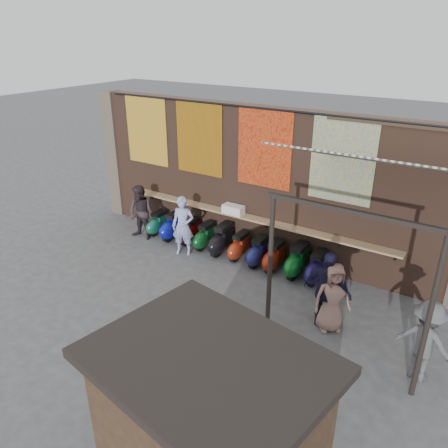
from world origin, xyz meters
name	(u,v)px	position (x,y,z in m)	size (l,w,h in m)	color
ground	(200,293)	(0.00, 0.00, 0.00)	(70.00, 70.00, 0.00)	#474749
brick_wall	(257,182)	(0.00, 2.70, 2.00)	(10.00, 0.40, 4.00)	brown
pier_left	(116,154)	(-5.20, 2.70, 2.00)	(0.50, 0.50, 4.00)	#4C4238
eating_counter	(249,218)	(0.00, 2.33, 1.10)	(8.00, 0.32, 0.05)	#9E7A51
shelf_box	(233,209)	(-0.48, 2.30, 1.24)	(0.59, 0.30, 0.24)	white
tapestry_redgold	(147,131)	(-3.60, 2.48, 3.00)	(1.50, 0.02, 2.00)	#903414
tapestry_sun	(199,139)	(-1.70, 2.48, 3.00)	(1.50, 0.02, 2.00)	orange
tapestry_orange	(264,149)	(0.30, 2.48, 3.00)	(1.50, 0.02, 2.00)	#C94719
tapestry_multi	(342,160)	(2.30, 2.48, 3.00)	(1.50, 0.02, 2.00)	#2B54A0
hang_rail	(255,107)	(0.00, 2.47, 3.98)	(0.06, 0.06, 9.50)	black
scooter_stool_0	(158,223)	(-2.97, 2.01, 0.35)	(0.33, 0.73, 0.70)	#19664C
scooter_stool_1	(173,226)	(-2.37, 1.99, 0.40)	(0.38, 0.84, 0.80)	#0E169B
scooter_stool_2	(191,231)	(-1.77, 2.04, 0.36)	(0.34, 0.75, 0.72)	#9E0C0C
scooter_stool_3	(205,236)	(-1.22, 2.00, 0.36)	(0.35, 0.77, 0.73)	#0E471D
scooter_stool_4	(222,240)	(-0.65, 1.98, 0.42)	(0.39, 0.87, 0.83)	black
scooter_stool_5	(239,246)	(-0.09, 1.98, 0.36)	(0.34, 0.75, 0.71)	maroon
scooter_stool_6	(259,252)	(0.52, 1.96, 0.38)	(0.36, 0.80, 0.76)	navy
scooter_stool_7	(275,256)	(0.99, 1.95, 0.38)	(0.36, 0.80, 0.76)	maroon
scooter_stool_8	(297,261)	(1.60, 2.00, 0.41)	(0.39, 0.87, 0.83)	#0D5B1E
scooter_stool_9	(317,268)	(2.13, 1.97, 0.39)	(0.37, 0.82, 0.78)	#1A1349
diner_left	(183,226)	(-1.53, 1.40, 0.83)	(0.61, 0.40, 1.67)	#939BD6
diner_right	(141,213)	(-3.16, 1.51, 0.82)	(0.79, 0.62, 1.63)	#2F242A
shopper_navy	(327,291)	(2.93, 0.40, 0.86)	(1.01, 0.42, 1.72)	#171632
shopper_grey	(425,341)	(4.90, -0.11, 0.79)	(1.02, 0.59, 1.58)	#505154
shopper_tan	(332,297)	(3.06, 0.37, 0.76)	(0.75, 0.49, 1.53)	#966A60
market_stall	(210,447)	(3.13, -4.13, 1.23)	(2.26, 1.70, 2.45)	black
stall_roof	(208,362)	(3.13, -4.13, 2.51)	(2.53, 1.95, 0.12)	black
stall_sign	(257,371)	(3.28, -3.27, 1.78)	(1.20, 0.04, 0.50)	gold
stall_shelf	(255,422)	(3.28, -3.27, 0.89)	(1.88, 0.10, 0.06)	#473321
awning_canvas	(382,161)	(3.50, 0.90, 3.55)	(3.20, 3.40, 0.03)	beige
awning_ledger	(405,124)	(3.50, 2.49, 3.95)	(3.30, 0.08, 0.12)	#33261C
awning_header	(353,212)	(3.50, -0.60, 3.08)	(3.00, 0.08, 0.08)	black
awning_post_left	(270,271)	(2.10, -0.60, 1.55)	(0.09, 0.09, 3.10)	black
awning_post_right	(428,320)	(4.90, -0.60, 1.55)	(0.09, 0.09, 3.10)	black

